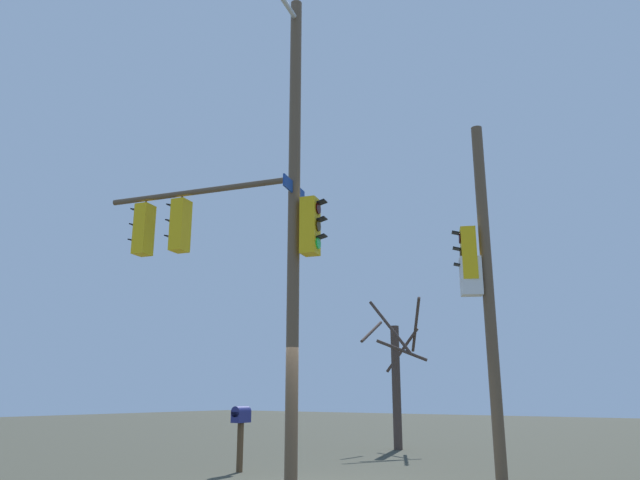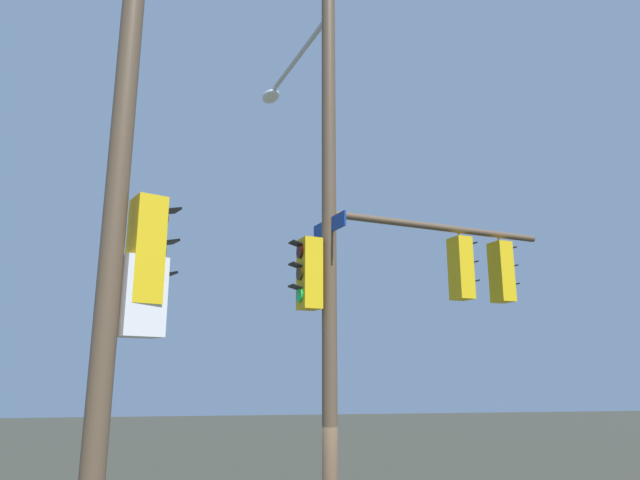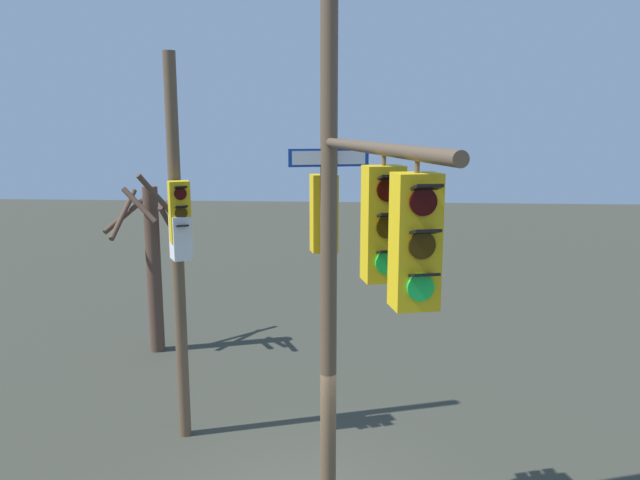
# 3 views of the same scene
# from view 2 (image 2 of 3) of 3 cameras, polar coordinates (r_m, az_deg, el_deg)

# --- Properties ---
(main_signal_pole_assembly) EXTENTS (5.19, 3.82, 9.75)m
(main_signal_pole_assembly) POSITION_cam_2_polar(r_m,az_deg,el_deg) (9.49, 4.91, -0.98)
(main_signal_pole_assembly) COLOR brown
(main_signal_pole_assembly) RESTS_ON ground
(secondary_pole_assembly) EXTENTS (0.74, 0.52, 7.28)m
(secondary_pole_assembly) POSITION_cam_2_polar(r_m,az_deg,el_deg) (5.83, -19.46, -6.51)
(secondary_pole_assembly) COLOR brown
(secondary_pole_assembly) RESTS_ON ground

